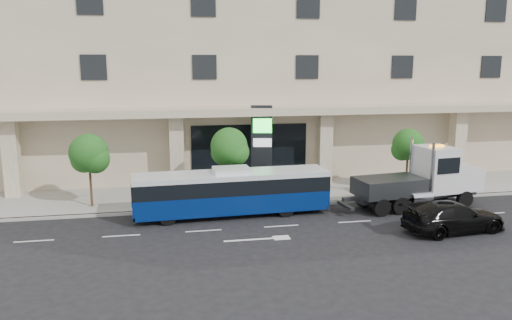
{
  "coord_description": "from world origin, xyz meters",
  "views": [
    {
      "loc": [
        -5.81,
        -25.4,
        8.23
      ],
      "look_at": [
        -0.67,
        2.0,
        2.83
      ],
      "focal_mm": 35.0,
      "sensor_mm": 36.0,
      "label": 1
    }
  ],
  "objects_px": {
    "black_sedan": "(454,217)",
    "signage_pylon": "(262,147)",
    "tow_truck": "(423,179)",
    "city_bus": "(232,191)"
  },
  "relations": [
    {
      "from": "tow_truck",
      "to": "signage_pylon",
      "type": "xyz_separation_m",
      "value": [
        -8.52,
        5.34,
        1.3
      ]
    },
    {
      "from": "tow_truck",
      "to": "signage_pylon",
      "type": "distance_m",
      "value": 10.14
    },
    {
      "from": "black_sedan",
      "to": "signage_pylon",
      "type": "distance_m",
      "value": 12.63
    },
    {
      "from": "city_bus",
      "to": "black_sedan",
      "type": "height_order",
      "value": "city_bus"
    },
    {
      "from": "city_bus",
      "to": "black_sedan",
      "type": "xyz_separation_m",
      "value": [
        10.48,
        -4.69,
        -0.61
      ]
    },
    {
      "from": "black_sedan",
      "to": "signage_pylon",
      "type": "xyz_separation_m",
      "value": [
        -7.81,
        9.7,
        2.17
      ]
    },
    {
      "from": "black_sedan",
      "to": "tow_truck",
      "type": "bearing_deg",
      "value": -15.78
    },
    {
      "from": "tow_truck",
      "to": "signage_pylon",
      "type": "relative_size",
      "value": 1.6
    },
    {
      "from": "signage_pylon",
      "to": "city_bus",
      "type": "bearing_deg",
      "value": -106.74
    },
    {
      "from": "black_sedan",
      "to": "signage_pylon",
      "type": "relative_size",
      "value": 0.96
    }
  ]
}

